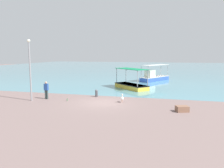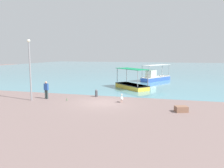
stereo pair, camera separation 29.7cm
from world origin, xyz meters
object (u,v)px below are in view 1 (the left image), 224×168
fishing_boat_near_right (154,77)px  lamp_post (30,67)px  glass_bottle (67,100)px  mooring_bollard (97,93)px  pelican (122,98)px  fisherman_standing (46,90)px  cargo_crate (182,109)px  fishing_boat_near_left (131,85)px

fishing_boat_near_right → lamp_post: lamp_post is taller
lamp_post → glass_bottle: size_ratio=20.65×
mooring_bollard → pelican: bearing=-31.6°
pelican → glass_bottle: size_ratio=2.96×
fishing_boat_near_right → lamp_post: size_ratio=1.05×
fisherman_standing → cargo_crate: bearing=-7.3°
lamp_post → cargo_crate: 13.58m
lamp_post → glass_bottle: 4.50m
fisherman_standing → cargo_crate: fisherman_standing is taller
fishing_boat_near_left → lamp_post: bearing=-130.2°
fishing_boat_near_left → pelican: bearing=-86.4°
pelican → fisherman_standing: size_ratio=0.47×
mooring_bollard → glass_bottle: (-2.00, -2.50, -0.29)m
pelican → lamp_post: (-8.26, -1.35, 2.77)m
lamp_post → glass_bottle: bearing=12.1°
lamp_post → fisherman_standing: 2.63m
fishing_boat_near_right → cargo_crate: (3.28, -18.36, -0.44)m
lamp_post → fishing_boat_near_right: bearing=60.7°
cargo_crate → glass_bottle: cargo_crate is taller
fisherman_standing → fishing_boat_near_right: bearing=61.7°
fishing_boat_near_right → mooring_bollard: 15.32m
glass_bottle → fisherman_standing: bearing=172.5°
fishing_boat_near_left → glass_bottle: fishing_boat_near_left is taller
pelican → fishing_boat_near_left: bearing=93.6°
cargo_crate → glass_bottle: 10.09m
fishing_boat_near_right → cargo_crate: 18.65m
lamp_post → fisherman_standing: lamp_post is taller
fishing_boat_near_left → fishing_boat_near_right: bearing=75.6°
cargo_crate → fishing_boat_near_right: bearing=100.1°
glass_bottle → fishing_boat_near_right: bearing=68.5°
fishing_boat_near_left → cargo_crate: size_ratio=5.34×
pelican → mooring_bollard: size_ratio=1.09×
pelican → mooring_bollard: 3.54m
pelican → cargo_crate: bearing=-21.2°
fishing_boat_near_left → pelican: size_ratio=5.94×
fishing_boat_near_right → mooring_bollard: fishing_boat_near_right is taller
pelican → glass_bottle: (-5.01, -0.65, -0.27)m
fishing_boat_near_right → glass_bottle: 18.36m
fishing_boat_near_left → fishing_boat_near_right: 8.88m
pelican → cargo_crate: (4.99, -1.94, -0.16)m
fishing_boat_near_right → glass_bottle: fishing_boat_near_right is taller
pelican → lamp_post: lamp_post is taller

